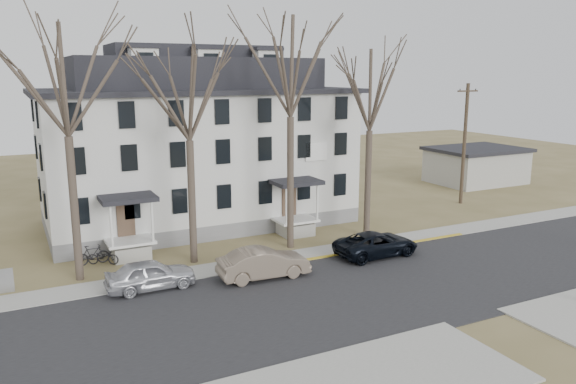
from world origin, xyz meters
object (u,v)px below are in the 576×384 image
car_silver (151,275)px  bicycle_left (103,257)px  tree_center (291,58)px  boarding_house (198,146)px  tree_mid_right (371,84)px  car_navy (376,244)px  bicycle_right (92,256)px  tree_mid_left (188,86)px  utility_pole_far (464,143)px  tree_far_left (63,72)px  car_tan (264,264)px

car_silver → bicycle_left: car_silver is taller
bicycle_left → tree_center: bearing=-69.9°
tree_center → bicycle_left: size_ratio=8.56×
car_silver → boarding_house: bearing=-28.8°
tree_mid_right → car_navy: (-1.87, -3.71, -8.91)m
tree_center → car_navy: size_ratio=2.96×
bicycle_right → tree_mid_left: bearing=-115.4°
utility_pole_far → car_silver: 27.86m
car_silver → car_navy: 12.73m
utility_pole_far → bicycle_right: size_ratio=5.19×
car_silver → tree_center: bearing=-71.9°
tree_far_left → tree_mid_right: size_ratio=1.08×
tree_center → bicycle_right: (-11.10, 1.94, -10.53)m
tree_mid_left → utility_pole_far: tree_mid_left is taller
tree_mid_right → car_silver: 17.33m
bicycle_right → boarding_house: bearing=-57.1°
tree_far_left → car_silver: (2.92, -3.00, -9.62)m
tree_mid_left → car_navy: tree_mid_left is taller
boarding_house → car_navy: (6.63, -11.86, -4.69)m
car_silver → car_tan: bearing=-101.1°
tree_mid_left → car_silver: size_ratio=2.98×
utility_pole_far → bicycle_right: bearing=-175.5°
car_navy → bicycle_left: bearing=67.9°
tree_far_left → utility_pole_far: tree_far_left is taller
boarding_house → car_silver: bearing=-118.6°
tree_far_left → car_tan: tree_far_left is taller
utility_pole_far → bicycle_right: 29.02m
tree_center → tree_mid_right: size_ratio=1.15×
tree_mid_left → utility_pole_far: size_ratio=1.34×
car_silver → bicycle_left: bearing=17.5°
car_silver → utility_pole_far: bearing=-75.1°
tree_center → car_tan: 11.65m
utility_pole_far → car_navy: size_ratio=1.91×
car_tan → car_navy: (7.21, 0.35, -0.08)m
tree_far_left → car_tan: (8.42, -4.06, -9.57)m
boarding_house → tree_center: 10.39m
tree_mid_left → tree_mid_right: (11.50, 0.00, 0.00)m
tree_far_left → bicycle_left: bearing=50.2°
car_silver → bicycle_right: car_silver is taller
tree_far_left → car_tan: 13.38m
boarding_house → car_silver: (-6.08, -11.16, -4.65)m
tree_mid_left → car_tan: size_ratio=2.72×
boarding_house → tree_far_left: 13.12m
car_silver → car_tan: size_ratio=0.91×
tree_center → car_navy: 11.62m
boarding_house → bicycle_left: (-7.59, -6.46, -4.93)m
tree_mid_left → tree_mid_right: size_ratio=1.00×
tree_mid_left → car_navy: size_ratio=2.56×
tree_mid_right → bicycle_right: (-16.60, 1.94, -9.05)m
tree_center → bicycle_left: bearing=170.9°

